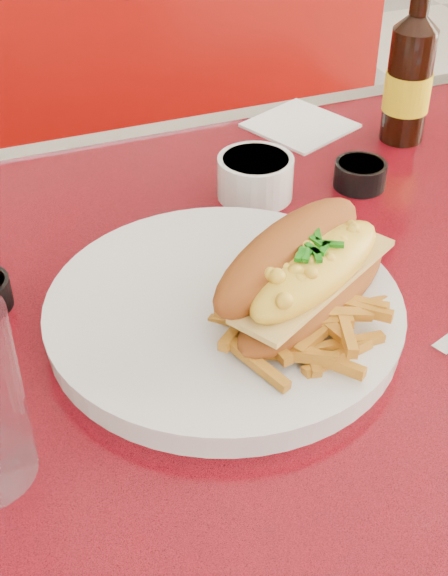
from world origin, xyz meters
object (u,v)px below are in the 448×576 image
object	(u,v)px
mac_hoagie	(306,273)
gravy_ramekin	(255,176)
fork	(297,273)
dinner_plate	(224,313)
sauce_cup_right	(360,173)
beer_bottle	(410,75)
booth_bench_far	(141,256)
diner_table	(344,421)

from	to	relation	value
mac_hoagie	gravy_ramekin	distance (m)	0.23
mac_hoagie	fork	world-z (taller)	mac_hoagie
dinner_plate	fork	distance (m)	0.08
dinner_plate	sauce_cup_right	distance (m)	0.29
gravy_ramekin	beer_bottle	bearing A→B (deg)	15.32
beer_bottle	booth_bench_far	bearing A→B (deg)	110.70
booth_bench_far	fork	size ratio (longest dim) A/B	7.38
diner_table	booth_bench_far	xyz separation A→B (m)	(0.00, 0.81, -0.32)
booth_bench_far	fork	distance (m)	0.93
dinner_plate	gravy_ramekin	xyz separation A→B (m)	(0.11, 0.19, 0.01)
mac_hoagie	fork	bearing A→B (deg)	40.83
booth_bench_far	fork	bearing A→B (deg)	-93.70
fork	booth_bench_far	bearing A→B (deg)	1.55
fork	sauce_cup_right	xyz separation A→B (m)	(0.15, 0.15, -0.01)
booth_bench_far	fork	xyz separation A→B (m)	(-0.05, -0.78, 0.51)
booth_bench_far	diner_table	bearing A→B (deg)	-90.00
dinner_plate	beer_bottle	distance (m)	0.43
gravy_ramekin	beer_bottle	size ratio (longest dim) A/B	0.40
mac_hoagie	gravy_ramekin	bearing A→B (deg)	47.75
sauce_cup_right	diner_table	bearing A→B (deg)	-118.64
sauce_cup_right	beer_bottle	distance (m)	0.15
diner_table	gravy_ramekin	bearing A→B (deg)	94.82
mac_hoagie	beer_bottle	bearing A→B (deg)	16.33
mac_hoagie	gravy_ramekin	world-z (taller)	mac_hoagie
diner_table	booth_bench_far	distance (m)	0.87
diner_table	fork	xyz separation A→B (m)	(-0.05, 0.03, 0.18)
gravy_ramekin	mac_hoagie	bearing A→B (deg)	-102.49
mac_hoagie	gravy_ramekin	xyz separation A→B (m)	(0.05, 0.22, -0.03)
booth_bench_far	beer_bottle	distance (m)	0.81
dinner_plate	fork	xyz separation A→B (m)	(0.08, 0.02, 0.01)
sauce_cup_right	beer_bottle	xyz separation A→B (m)	(0.11, 0.08, 0.07)
diner_table	fork	distance (m)	0.19
diner_table	dinner_plate	world-z (taller)	dinner_plate
beer_bottle	dinner_plate	bearing A→B (deg)	-142.77
diner_table	mac_hoagie	world-z (taller)	mac_hoagie
mac_hoagie	beer_bottle	world-z (taller)	beer_bottle
fork	beer_bottle	distance (m)	0.35
diner_table	gravy_ramekin	distance (m)	0.28
mac_hoagie	diner_table	bearing A→B (deg)	-17.58
diner_table	fork	world-z (taller)	fork
booth_bench_far	dinner_plate	distance (m)	0.95
mac_hoagie	beer_bottle	xyz separation A→B (m)	(0.27, 0.28, 0.02)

